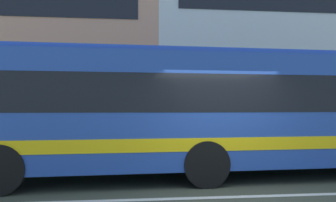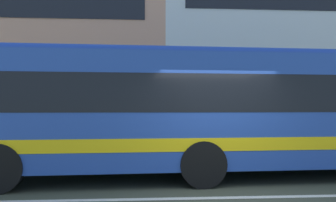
{
  "view_description": "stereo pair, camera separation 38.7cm",
  "coord_description": "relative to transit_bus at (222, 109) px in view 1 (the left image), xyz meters",
  "views": [
    {
      "loc": [
        -1.95,
        -6.33,
        1.72
      ],
      "look_at": [
        -0.97,
        2.53,
        1.88
      ],
      "focal_mm": 36.3,
      "sensor_mm": 36.0,
      "label": 1
    },
    {
      "loc": [
        -1.57,
        -6.36,
        1.72
      ],
      "look_at": [
        -0.97,
        2.53,
        1.88
      ],
      "focal_mm": 36.3,
      "sensor_mm": 36.0,
      "label": 2
    }
  ],
  "objects": [
    {
      "name": "hedge_row_far",
      "position": [
        -3.49,
        3.28,
        -1.29
      ],
      "size": [
        18.47,
        1.1,
        0.79
      ],
      "primitive_type": "cube",
      "color": "#2E6321",
      "rests_on": "ground_plane"
    },
    {
      "name": "ground_plane",
      "position": [
        -0.34,
        -2.03,
        -1.68
      ],
      "size": [
        160.0,
        160.0,
        0.0
      ],
      "primitive_type": "plane",
      "color": "#414636"
    },
    {
      "name": "lane_centre_line",
      "position": [
        -0.34,
        -2.03,
        -1.68
      ],
      "size": [
        60.0,
        0.16,
        0.01
      ],
      "primitive_type": "cube",
      "color": "silver",
      "rests_on": "ground_plane"
    },
    {
      "name": "transit_bus",
      "position": [
        0.0,
        0.0,
        0.0
      ],
      "size": [
        11.89,
        3.09,
        3.04
      ],
      "color": "#22449A",
      "rests_on": "ground_plane"
    }
  ]
}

